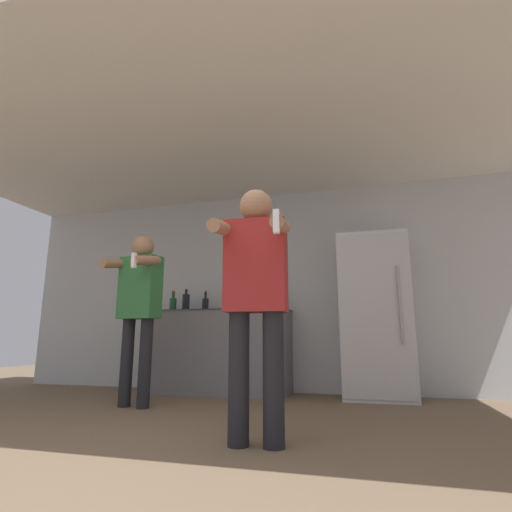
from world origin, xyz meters
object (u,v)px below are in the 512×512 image
Objects in this scene: refrigerator at (375,315)px; bottle_dark_rum at (186,302)px; person_woman_foreground at (256,289)px; person_man_side at (139,300)px; bottle_brown_liquor at (205,304)px; bottle_red_label at (173,304)px; bottle_green_wine at (275,298)px; bottle_tall_gin at (248,299)px.

bottle_dark_rum is at bearing 179.47° from refrigerator.
person_man_side reaches higher than person_woman_foreground.
person_man_side is at bearing 144.84° from person_woman_foreground.
bottle_dark_rum reaches higher than bottle_brown_liquor.
person_man_side is at bearing -78.91° from bottle_red_label.
bottle_red_label is 1.36m from bottle_green_wine.
person_woman_foreground is at bearing -55.26° from bottle_dark_rum.
bottle_green_wine is 0.22× the size of person_woman_foreground.
person_man_side is (-1.12, -1.18, -0.11)m from bottle_green_wine.
refrigerator is 2.35m from person_woman_foreground.
refrigerator is at bearing -0.53° from bottle_dark_rum.
bottle_brown_liquor is 0.98× the size of bottle_red_label.
bottle_green_wine reaches higher than bottle_brown_liquor.
person_woman_foreground is at bearing -60.16° from bottle_brown_liquor.
bottle_tall_gin is at bearing -0.00° from bottle_brown_liquor.
bottle_tall_gin is 2.36m from person_woman_foreground.
bottle_green_wine reaches higher than bottle_red_label.
refrigerator is 5.77× the size of bottle_dark_rum.
bottle_dark_rum is 1.19m from person_man_side.
bottle_brown_liquor is at bearing 0.00° from bottle_dark_rum.
bottle_brown_liquor is at bearing 79.56° from person_man_side.
bottle_dark_rum is at bearing 180.00° from bottle_green_wine.
person_man_side is (-1.51, 1.06, 0.07)m from person_woman_foreground.
bottle_brown_liquor is at bearing 179.40° from refrigerator.
refrigerator reaches higher than bottle_green_wine.
refrigerator is at bearing -0.82° from bottle_tall_gin.
bottle_dark_rum is at bearing 92.45° from person_man_side.
refrigerator reaches higher than person_man_side.
bottle_tall_gin is 1.02m from bottle_red_label.
refrigerator reaches higher than bottle_brown_liquor.
bottle_tall_gin is at bearing 0.00° from bottle_dark_rum.
refrigerator is 1.17m from bottle_green_wine.
refrigerator is at bearing -0.60° from bottle_brown_liquor.
refrigerator is at bearing 70.95° from person_woman_foreground.
bottle_green_wine is at bearing -0.00° from bottle_brown_liquor.
bottle_tall_gin is at bearing 0.00° from bottle_red_label.
refrigerator is 5.79× the size of bottle_tall_gin.
refrigerator is 1.10× the size of person_woman_foreground.
person_woman_foreground reaches higher than bottle_brown_liquor.
person_woman_foreground is (0.38, -2.25, -0.17)m from bottle_green_wine.
bottle_brown_liquor is (-2.06, 0.02, 0.18)m from refrigerator.
person_woman_foreground is (0.72, -2.25, -0.16)m from bottle_tall_gin.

